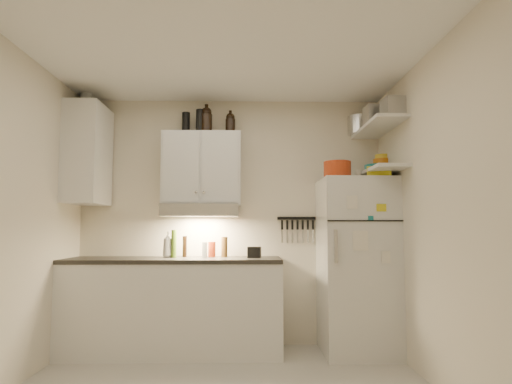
{
  "coord_description": "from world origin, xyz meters",
  "views": [
    {
      "loc": [
        0.17,
        -3.08,
        1.2
      ],
      "look_at": [
        0.25,
        0.9,
        1.55
      ],
      "focal_mm": 30.0,
      "sensor_mm": 36.0,
      "label": 1
    }
  ],
  "objects": [
    {
      "name": "fridge",
      "position": [
        1.25,
        1.16,
        0.85
      ],
      "size": [
        0.7,
        0.68,
        1.7
      ],
      "primitive_type": "cube",
      "color": "silver",
      "rests_on": "floor"
    },
    {
      "name": "bowl_orange",
      "position": [
        1.57,
        1.28,
        1.9
      ],
      "size": [
        0.19,
        0.19,
        0.06
      ],
      "primitive_type": "cylinder",
      "color": "orange",
      "rests_on": "bowl_teal"
    },
    {
      "name": "book_stack",
      "position": [
        1.44,
        0.99,
        1.75
      ],
      "size": [
        0.29,
        0.33,
        0.09
      ],
      "primitive_type": "cube",
      "rotation": [
        0.0,
        0.0,
        -0.3
      ],
      "color": "gold",
      "rests_on": "fridge"
    },
    {
      "name": "soap_bottle",
      "position": [
        -0.63,
        1.27,
        1.07
      ],
      "size": [
        0.13,
        0.13,
        0.29
      ],
      "primitive_type": "imported",
      "rotation": [
        0.0,
        0.0,
        0.16
      ],
      "color": "white",
      "rests_on": "countertop"
    },
    {
      "name": "thermos_b",
      "position": [
        -0.48,
        1.39,
        2.32
      ],
      "size": [
        0.09,
        0.09,
        0.24
      ],
      "primitive_type": "cylinder",
      "rotation": [
        0.0,
        0.0,
        -0.15
      ],
      "color": "black",
      "rests_on": "upper_cabinet"
    },
    {
      "name": "oil_bottle",
      "position": [
        -0.56,
        1.24,
        1.06
      ],
      "size": [
        0.06,
        0.06,
        0.28
      ],
      "primitive_type": "cylinder",
      "rotation": [
        0.0,
        0.0,
        -0.11
      ],
      "color": "#4B6D1B",
      "rests_on": "countertop"
    },
    {
      "name": "upper_cabinet",
      "position": [
        -0.3,
        1.33,
        1.83
      ],
      "size": [
        0.8,
        0.33,
        0.75
      ],
      "primitive_type": "cube",
      "color": "white",
      "rests_on": "back_wall"
    },
    {
      "name": "side_jar",
      "position": [
        -1.5,
        1.28,
        2.53
      ],
      "size": [
        0.15,
        0.15,
        0.16
      ],
      "primitive_type": "cylinder",
      "rotation": [
        0.0,
        0.0,
        -0.32
      ],
      "color": "silver",
      "rests_on": "side_cabinet"
    },
    {
      "name": "growler_b",
      "position": [
        -0.01,
        1.39,
        2.32
      ],
      "size": [
        0.11,
        0.11,
        0.24
      ],
      "primitive_type": null,
      "rotation": [
        0.0,
        0.0,
        0.09
      ],
      "color": "black",
      "rests_on": "upper_cabinet"
    },
    {
      "name": "tin_b",
      "position": [
        1.51,
        0.74,
        2.31
      ],
      "size": [
        0.21,
        0.21,
        0.19
      ],
      "primitive_type": "cube",
      "rotation": [
        0.0,
        0.0,
        0.1
      ],
      "color": "#AAAAAD",
      "rests_on": "shelf_hi"
    },
    {
      "name": "vinegar_bottle",
      "position": [
        -0.47,
        1.34,
        1.03
      ],
      "size": [
        0.06,
        0.06,
        0.21
      ],
      "primitive_type": "cylinder",
      "rotation": [
        0.0,
        0.0,
        0.3
      ],
      "color": "black",
      "rests_on": "countertop"
    },
    {
      "name": "caddy",
      "position": [
        0.24,
        1.2,
        0.97
      ],
      "size": [
        0.14,
        0.11,
        0.11
      ],
      "primitive_type": "cube",
      "rotation": [
        0.0,
        0.0,
        -0.18
      ],
      "color": "black",
      "rests_on": "countertop"
    },
    {
      "name": "spice_jar",
      "position": [
        1.27,
        1.1,
        1.74
      ],
      "size": [
        0.06,
        0.06,
        0.09
      ],
      "primitive_type": "cylinder",
      "rotation": [
        0.0,
        0.0,
        0.12
      ],
      "color": "silver",
      "rests_on": "fridge"
    },
    {
      "name": "back_wall",
      "position": [
        0.0,
        1.51,
        1.3
      ],
      "size": [
        3.2,
        0.02,
        2.6
      ],
      "primitive_type": "cube",
      "color": "beige",
      "rests_on": "ground"
    },
    {
      "name": "bowl_yellow",
      "position": [
        1.57,
        1.28,
        1.95
      ],
      "size": [
        0.15,
        0.15,
        0.05
      ],
      "primitive_type": "cylinder",
      "color": "yellow",
      "rests_on": "bowl_orange"
    },
    {
      "name": "thermos_a",
      "position": [
        -0.33,
        1.32,
        2.33
      ],
      "size": [
        0.11,
        0.11,
        0.25
      ],
      "primitive_type": "cylinder",
      "rotation": [
        0.0,
        0.0,
        -0.31
      ],
      "color": "black",
      "rests_on": "upper_cabinet"
    },
    {
      "name": "growler_a",
      "position": [
        -0.26,
        1.32,
        2.34
      ],
      "size": [
        0.15,
        0.15,
        0.29
      ],
      "primitive_type": null,
      "rotation": [
        0.0,
        0.0,
        0.25
      ],
      "color": "black",
      "rests_on": "upper_cabinet"
    },
    {
      "name": "clear_bottle",
      "position": [
        -0.26,
        1.24,
        1.0
      ],
      "size": [
        0.07,
        0.07,
        0.15
      ],
      "primitive_type": "cylinder",
      "rotation": [
        0.0,
        0.0,
        -0.36
      ],
      "color": "silver",
      "rests_on": "countertop"
    },
    {
      "name": "red_jar",
      "position": [
        -0.19,
        1.33,
        1.0
      ],
      "size": [
        0.09,
        0.09,
        0.15
      ],
      "primitive_type": "cylinder",
      "rotation": [
        0.0,
        0.0,
        0.17
      ],
      "color": "#AB3314",
      "rests_on": "countertop"
    },
    {
      "name": "stock_pot",
      "position": [
        1.38,
        1.4,
        2.31
      ],
      "size": [
        0.34,
        0.34,
        0.19
      ],
      "primitive_type": "cylinder",
      "rotation": [
        0.0,
        0.0,
        -0.32
      ],
      "color": "silver",
      "rests_on": "shelf_hi"
    },
    {
      "name": "bowl_teal",
      "position": [
        1.51,
        1.29,
        1.82
      ],
      "size": [
        0.24,
        0.24,
        0.09
      ],
      "primitive_type": "cylinder",
      "color": "#156C77",
      "rests_on": "shelf_lo"
    },
    {
      "name": "shelf_lo",
      "position": [
        1.45,
        1.02,
        1.76
      ],
      "size": [
        0.3,
        0.95,
        0.03
      ],
      "primitive_type": "cube",
      "color": "white",
      "rests_on": "right_wall"
    },
    {
      "name": "right_wall",
      "position": [
        1.61,
        0.0,
        1.3
      ],
      "size": [
        0.02,
        3.0,
        2.6
      ],
      "primitive_type": "cube",
      "color": "beige",
      "rests_on": "ground"
    },
    {
      "name": "pepper_mill",
      "position": [
        -0.06,
        1.33,
        1.02
      ],
      "size": [
        0.07,
        0.07,
        0.2
      ],
      "primitive_type": "cylinder",
      "rotation": [
        0.0,
        0.0,
        -0.09
      ],
      "color": "brown",
      "rests_on": "countertop"
    },
    {
      "name": "ceiling",
      "position": [
        0.0,
        0.0,
        2.61
      ],
      "size": [
        3.2,
        3.0,
        0.02
      ],
      "primitive_type": "cube",
      "color": "white",
      "rests_on": "ground"
    },
    {
      "name": "tin_a",
      "position": [
        1.42,
        1.0,
        2.31
      ],
      "size": [
        0.21,
        0.19,
        0.19
      ],
      "primitive_type": "cube",
      "rotation": [
        0.0,
        0.0,
        0.09
      ],
      "color": "#AAAAAD",
      "rests_on": "shelf_hi"
    },
    {
      "name": "knife_strip",
      "position": [
        0.7,
        1.49,
        1.32
      ],
      "size": [
        0.42,
        0.02,
        0.03
      ],
      "primitive_type": "cube",
      "color": "black",
      "rests_on": "back_wall"
    },
    {
      "name": "dutch_oven",
      "position": [
        1.04,
        0.99,
        1.78
      ],
      "size": [
        0.28,
        0.28,
        0.15
      ],
      "primitive_type": "cylinder",
      "rotation": [
        0.0,
        0.0,
        -0.06
      ],
      "color": "#AB3314",
      "rests_on": "fridge"
    },
    {
      "name": "side_cabinet",
      "position": [
        -1.44,
        1.2,
        1.95
      ],
      "size": [
        0.33,
        0.55,
        1.0
      ],
      "primitive_type": "cube",
      "color": "white",
      "rests_on": "left_wall"
    },
    {
      "name": "range_hood",
      "position": [
        -0.3,
        1.27,
        1.39
      ],
      "size": [
        0.76,
        0.46,
        0.12
      ],
      "primitive_type": "cube",
      "color": "silver",
      "rests_on": "back_wall"
    },
    {
      "name": "plates",
      "position": [
        1.43,
        1.05,
        1.8
      ],
      "size": [
        0.23,
        0.23,
        0.06
      ],
      "primitive_type": "cylinder",
      "rotation": [
        0.0,
        0.0,
        -0.03
      ],
      "color": "#156C77",
      "rests_on": "shelf_lo"
    },
    {
      "name": "base_cabinet",
      "position": [
        -0.55,
        1.2,
        0.44
      ],
      "size": [
        2.1,
        0.6,
        0.88
      ],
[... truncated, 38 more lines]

